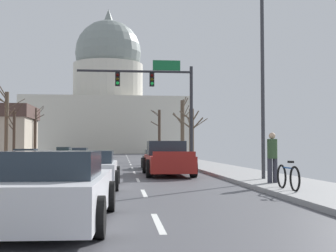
{
  "coord_description": "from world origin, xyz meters",
  "views": [
    {
      "loc": [
        2.86,
        -16.73,
        1.37
      ],
      "look_at": [
        8.07,
        35.21,
        3.68
      ],
      "focal_mm": 48.98,
      "sensor_mm": 36.0,
      "label": 1
    }
  ],
  "objects_px": {
    "street_lamp_right": "(256,56)",
    "sedan_near_00": "(159,160)",
    "sedan_near_02": "(90,170)",
    "signal_gantry": "(160,90)",
    "sedan_oncoming_01": "(80,153)",
    "pedestrian_00": "(272,155)",
    "pickup_truck_near_01": "(167,160)",
    "bicycle_parked": "(288,177)",
    "sedan_oncoming_00": "(25,156)",
    "sedan_oncoming_02": "(64,152)",
    "sedan_near_03": "(52,190)"
  },
  "relations": [
    {
      "from": "sedan_oncoming_00",
      "to": "sedan_oncoming_01",
      "type": "xyz_separation_m",
      "value": [
        3.4,
        12.26,
        0.02
      ]
    },
    {
      "from": "sedan_near_00",
      "to": "pedestrian_00",
      "type": "xyz_separation_m",
      "value": [
        2.81,
        -12.92,
        0.53
      ]
    },
    {
      "from": "street_lamp_right",
      "to": "pedestrian_00",
      "type": "relative_size",
      "value": 4.7
    },
    {
      "from": "street_lamp_right",
      "to": "sedan_near_00",
      "type": "xyz_separation_m",
      "value": [
        -2.83,
        11.03,
        -4.29
      ]
    },
    {
      "from": "sedan_oncoming_01",
      "to": "pedestrian_00",
      "type": "bearing_deg",
      "value": -75.13
    },
    {
      "from": "sedan_near_02",
      "to": "pedestrian_00",
      "type": "distance_m",
      "value": 6.16
    },
    {
      "from": "signal_gantry",
      "to": "pickup_truck_near_01",
      "type": "height_order",
      "value": "signal_gantry"
    },
    {
      "from": "sedan_oncoming_01",
      "to": "sedan_near_00",
      "type": "bearing_deg",
      "value": -73.76
    },
    {
      "from": "signal_gantry",
      "to": "street_lamp_right",
      "type": "height_order",
      "value": "street_lamp_right"
    },
    {
      "from": "street_lamp_right",
      "to": "pickup_truck_near_01",
      "type": "height_order",
      "value": "street_lamp_right"
    },
    {
      "from": "pedestrian_00",
      "to": "bicycle_parked",
      "type": "distance_m",
      "value": 2.4
    },
    {
      "from": "sedan_oncoming_01",
      "to": "bicycle_parked",
      "type": "relative_size",
      "value": 2.44
    },
    {
      "from": "sedan_oncoming_01",
      "to": "sedan_oncoming_00",
      "type": "bearing_deg",
      "value": -105.51
    },
    {
      "from": "street_lamp_right",
      "to": "sedan_oncoming_01",
      "type": "relative_size",
      "value": 1.85
    },
    {
      "from": "signal_gantry",
      "to": "sedan_near_02",
      "type": "bearing_deg",
      "value": -103.11
    },
    {
      "from": "sedan_near_00",
      "to": "sedan_oncoming_00",
      "type": "bearing_deg",
      "value": 131.71
    },
    {
      "from": "sedan_oncoming_00",
      "to": "bicycle_parked",
      "type": "xyz_separation_m",
      "value": [
        12.86,
        -26.85,
        -0.07
      ]
    },
    {
      "from": "pedestrian_00",
      "to": "sedan_oncoming_01",
      "type": "bearing_deg",
      "value": 104.87
    },
    {
      "from": "pedestrian_00",
      "to": "bicycle_parked",
      "type": "xyz_separation_m",
      "value": [
        -0.31,
        -2.3,
        -0.6
      ]
    },
    {
      "from": "signal_gantry",
      "to": "sedan_oncoming_00",
      "type": "xyz_separation_m",
      "value": [
        -10.69,
        8.49,
        -4.66
      ]
    },
    {
      "from": "pedestrian_00",
      "to": "sedan_near_00",
      "type": "bearing_deg",
      "value": 102.28
    },
    {
      "from": "sedan_oncoming_02",
      "to": "bicycle_parked",
      "type": "relative_size",
      "value": 2.56
    },
    {
      "from": "sedan_near_02",
      "to": "sedan_near_00",
      "type": "bearing_deg",
      "value": 75.16
    },
    {
      "from": "sedan_oncoming_00",
      "to": "pedestrian_00",
      "type": "xyz_separation_m",
      "value": [
        13.17,
        -24.55,
        0.53
      ]
    },
    {
      "from": "pedestrian_00",
      "to": "sedan_oncoming_02",
      "type": "bearing_deg",
      "value": 105.11
    },
    {
      "from": "sedan_near_02",
      "to": "sedan_near_03",
      "type": "relative_size",
      "value": 0.97
    },
    {
      "from": "pickup_truck_near_01",
      "to": "bicycle_parked",
      "type": "bearing_deg",
      "value": -74.02
    },
    {
      "from": "pedestrian_00",
      "to": "bicycle_parked",
      "type": "bearing_deg",
      "value": -97.77
    },
    {
      "from": "sedan_oncoming_00",
      "to": "pedestrian_00",
      "type": "bearing_deg",
      "value": -61.78
    },
    {
      "from": "pedestrian_00",
      "to": "sedan_near_03",
      "type": "bearing_deg",
      "value": -132.87
    },
    {
      "from": "pedestrian_00",
      "to": "street_lamp_right",
      "type": "bearing_deg",
      "value": 89.58
    },
    {
      "from": "pedestrian_00",
      "to": "signal_gantry",
      "type": "bearing_deg",
      "value": 98.79
    },
    {
      "from": "street_lamp_right",
      "to": "sedan_oncoming_02",
      "type": "distance_m",
      "value": 47.91
    },
    {
      "from": "sedan_near_02",
      "to": "sedan_near_03",
      "type": "distance_m",
      "value": 7.2
    },
    {
      "from": "sedan_near_00",
      "to": "sedan_oncoming_00",
      "type": "distance_m",
      "value": 15.57
    },
    {
      "from": "street_lamp_right",
      "to": "pickup_truck_near_01",
      "type": "distance_m",
      "value": 7.01
    },
    {
      "from": "street_lamp_right",
      "to": "bicycle_parked",
      "type": "distance_m",
      "value": 6.05
    },
    {
      "from": "sedan_near_02",
      "to": "pickup_truck_near_01",
      "type": "bearing_deg",
      "value": 63.05
    },
    {
      "from": "signal_gantry",
      "to": "sedan_oncoming_01",
      "type": "relative_size",
      "value": 1.83
    },
    {
      "from": "sedan_near_02",
      "to": "pedestrian_00",
      "type": "relative_size",
      "value": 2.68
    },
    {
      "from": "sedan_near_00",
      "to": "pedestrian_00",
      "type": "height_order",
      "value": "pedestrian_00"
    },
    {
      "from": "sedan_near_00",
      "to": "sedan_near_03",
      "type": "xyz_separation_m",
      "value": [
        -3.48,
        -19.7,
        0.04
      ]
    },
    {
      "from": "sedan_near_00",
      "to": "sedan_near_03",
      "type": "distance_m",
      "value": 20.0
    },
    {
      "from": "bicycle_parked",
      "to": "sedan_near_00",
      "type": "bearing_deg",
      "value": 99.32
    },
    {
      "from": "signal_gantry",
      "to": "sedan_oncoming_01",
      "type": "height_order",
      "value": "signal_gantry"
    },
    {
      "from": "sedan_near_03",
      "to": "sedan_oncoming_02",
      "type": "distance_m",
      "value": 55.0
    },
    {
      "from": "sedan_near_00",
      "to": "sedan_near_02",
      "type": "distance_m",
      "value": 12.93
    },
    {
      "from": "sedan_oncoming_01",
      "to": "bicycle_parked",
      "type": "height_order",
      "value": "sedan_oncoming_01"
    },
    {
      "from": "sedan_near_03",
      "to": "sedan_oncoming_00",
      "type": "xyz_separation_m",
      "value": [
        -6.88,
        31.32,
        -0.05
      ]
    },
    {
      "from": "street_lamp_right",
      "to": "pickup_truck_near_01",
      "type": "relative_size",
      "value": 1.4
    }
  ]
}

